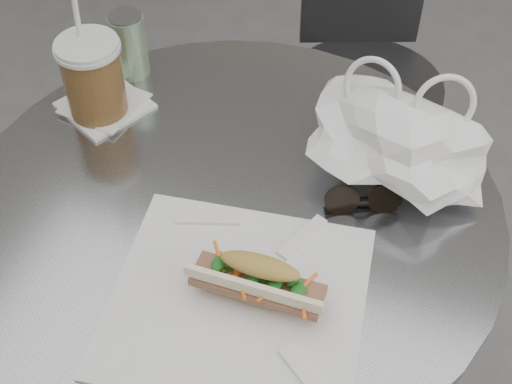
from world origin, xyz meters
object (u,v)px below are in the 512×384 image
(chair_far, at_px, (358,115))
(sunglasses, at_px, (363,200))
(banh_mi, at_px, (259,281))
(iced_coffee, at_px, (93,78))
(cafe_table, at_px, (235,310))
(drink_can, at_px, (129,45))

(chair_far, distance_m, sunglasses, 0.83)
(banh_mi, bearing_deg, sunglasses, 64.98)
(banh_mi, distance_m, iced_coffee, 0.43)
(cafe_table, height_order, drink_can, drink_can)
(cafe_table, xyz_separation_m, chair_far, (0.02, 0.73, -0.16))
(cafe_table, bearing_deg, banh_mi, -55.02)
(banh_mi, relative_size, sunglasses, 1.96)
(sunglasses, distance_m, drink_can, 0.47)
(cafe_table, xyz_separation_m, banh_mi, (0.10, -0.14, 0.31))
(drink_can, bearing_deg, iced_coffee, -89.45)
(cafe_table, relative_size, chair_far, 1.10)
(drink_can, bearing_deg, sunglasses, -19.58)
(cafe_table, relative_size, drink_can, 6.94)
(chair_far, distance_m, drink_can, 0.77)
(cafe_table, height_order, iced_coffee, iced_coffee)
(banh_mi, relative_size, iced_coffee, 0.71)
(banh_mi, xyz_separation_m, sunglasses, (0.08, 0.19, -0.02))
(sunglasses, height_order, drink_can, drink_can)
(cafe_table, distance_m, drink_can, 0.47)
(chair_far, relative_size, sunglasses, 6.63)
(banh_mi, height_order, drink_can, drink_can)
(chair_far, bearing_deg, iced_coffee, 43.76)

